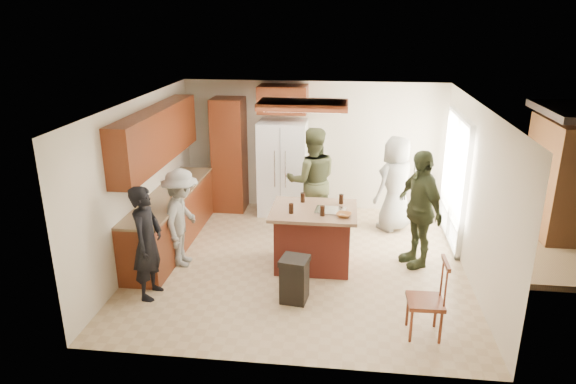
# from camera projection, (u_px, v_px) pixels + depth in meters

# --- Properties ---
(room_shell) EXTENTS (8.00, 5.20, 5.00)m
(room_shell) POSITION_uv_depth(u_px,v_px,m) (563.00, 187.00, 8.82)
(room_shell) COLOR tan
(room_shell) RESTS_ON ground
(person_front_left) EXTENTS (0.45, 0.60, 1.59)m
(person_front_left) POSITION_uv_depth(u_px,v_px,m) (147.00, 242.00, 6.86)
(person_front_left) COLOR black
(person_front_left) RESTS_ON ground
(person_behind_left) EXTENTS (1.01, 0.74, 1.88)m
(person_behind_left) POSITION_uv_depth(u_px,v_px,m) (312.00, 181.00, 8.92)
(person_behind_left) COLOR #3C4226
(person_behind_left) RESTS_ON ground
(person_behind_right) EXTENTS (0.98, 0.96, 1.71)m
(person_behind_right) POSITION_uv_depth(u_px,v_px,m) (396.00, 184.00, 9.04)
(person_behind_right) COLOR gray
(person_behind_right) RESTS_ON ground
(person_side_right) EXTENTS (0.95, 1.20, 1.82)m
(person_side_right) POSITION_uv_depth(u_px,v_px,m) (419.00, 209.00, 7.73)
(person_side_right) COLOR #303720
(person_side_right) RESTS_ON ground
(person_counter) EXTENTS (0.48, 1.00, 1.53)m
(person_counter) POSITION_uv_depth(u_px,v_px,m) (182.00, 218.00, 7.76)
(person_counter) COLOR gray
(person_counter) RESTS_ON ground
(left_cabinetry) EXTENTS (0.64, 3.00, 2.30)m
(left_cabinetry) POSITION_uv_depth(u_px,v_px,m) (166.00, 191.00, 8.36)
(left_cabinetry) COLOR maroon
(left_cabinetry) RESTS_ON ground
(back_wall_units) EXTENTS (1.80, 0.60, 2.45)m
(back_wall_units) POSITION_uv_depth(u_px,v_px,m) (243.00, 141.00, 9.81)
(back_wall_units) COLOR maroon
(back_wall_units) RESTS_ON ground
(refrigerator) EXTENTS (0.90, 0.76, 1.80)m
(refrigerator) POSITION_uv_depth(u_px,v_px,m) (283.00, 168.00, 9.80)
(refrigerator) COLOR white
(refrigerator) RESTS_ON ground
(kitchen_island) EXTENTS (1.28, 1.03, 0.93)m
(kitchen_island) POSITION_uv_depth(u_px,v_px,m) (313.00, 237.00, 7.80)
(kitchen_island) COLOR maroon
(kitchen_island) RESTS_ON ground
(island_items) EXTENTS (0.94, 0.70, 0.15)m
(island_items) POSITION_uv_depth(u_px,v_px,m) (329.00, 209.00, 7.54)
(island_items) COLOR silver
(island_items) RESTS_ON kitchen_island
(trash_bin) EXTENTS (0.42, 0.42, 0.63)m
(trash_bin) POSITION_uv_depth(u_px,v_px,m) (295.00, 279.00, 6.89)
(trash_bin) COLOR black
(trash_bin) RESTS_ON ground
(spindle_chair) EXTENTS (0.43, 0.43, 0.99)m
(spindle_chair) POSITION_uv_depth(u_px,v_px,m) (427.00, 301.00, 6.10)
(spindle_chair) COLOR maroon
(spindle_chair) RESTS_ON ground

